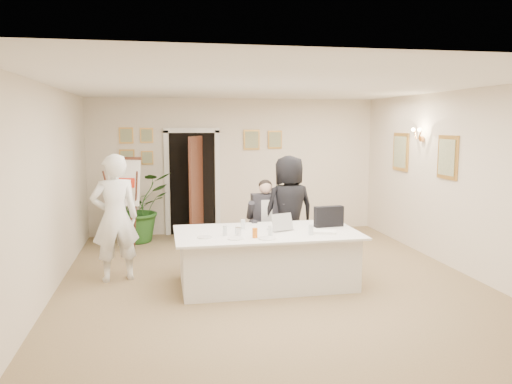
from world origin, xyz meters
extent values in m
plane|color=brown|center=(0.00, 0.00, 0.00)|extent=(7.00, 7.00, 0.00)
cube|color=white|center=(0.00, 0.00, 2.80)|extent=(6.00, 7.00, 0.02)
cube|color=beige|center=(0.00, 3.50, 1.40)|extent=(6.00, 0.10, 2.80)
cube|color=beige|center=(0.00, -3.50, 1.40)|extent=(6.00, 0.10, 2.80)
cube|color=beige|center=(-3.00, 0.00, 1.40)|extent=(0.10, 7.00, 2.80)
cube|color=beige|center=(3.00, 0.00, 1.40)|extent=(0.10, 7.00, 2.80)
cube|color=black|center=(-0.90, 3.47, 1.05)|extent=(0.92, 0.06, 2.10)
cube|color=white|center=(-1.42, 3.44, 1.05)|extent=(0.10, 0.06, 2.20)
cube|color=white|center=(-0.38, 3.44, 1.05)|extent=(0.10, 0.06, 2.20)
cube|color=#3F2014|center=(-0.85, 3.05, 1.03)|extent=(0.33, 0.81, 2.02)
cube|color=silver|center=(-0.09, -0.11, 0.38)|extent=(2.39, 1.19, 0.75)
cube|color=silver|center=(-0.09, -0.11, 0.76)|extent=(2.57, 1.37, 0.03)
cube|color=white|center=(-2.15, 2.10, 1.26)|extent=(0.60, 0.35, 0.81)
imported|color=white|center=(-2.20, 0.50, 0.93)|extent=(0.77, 0.60, 1.86)
imported|color=black|center=(0.50, 0.90, 0.89)|extent=(0.96, 0.71, 1.78)
imported|color=#22511B|center=(-2.00, 2.97, 0.67)|extent=(1.61, 1.59, 1.35)
cube|color=black|center=(0.89, 0.05, 0.93)|extent=(0.44, 0.17, 0.30)
cube|color=white|center=(0.69, -0.35, 0.79)|extent=(0.38, 0.32, 0.03)
cylinder|color=white|center=(-0.98, -0.34, 0.78)|extent=(0.22, 0.22, 0.01)
cylinder|color=white|center=(-0.58, -0.49, 0.78)|extent=(0.27, 0.27, 0.01)
cylinder|color=white|center=(-0.17, -0.56, 0.78)|extent=(0.26, 0.26, 0.01)
cylinder|color=silver|center=(-0.69, -0.26, 0.84)|extent=(0.08, 0.08, 0.14)
cylinder|color=silver|center=(-0.10, -0.41, 0.84)|extent=(0.06, 0.06, 0.14)
cylinder|color=silver|center=(0.47, -0.44, 0.84)|extent=(0.07, 0.07, 0.14)
cylinder|color=silver|center=(-0.39, 0.11, 0.84)|extent=(0.08, 0.08, 0.14)
cylinder|color=orange|center=(-0.32, -0.47, 0.84)|extent=(0.07, 0.07, 0.13)
cylinder|color=silver|center=(-0.52, -0.28, 0.83)|extent=(0.11, 0.11, 0.11)
camera|label=1|loc=(-1.52, -6.85, 2.28)|focal=35.00mm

